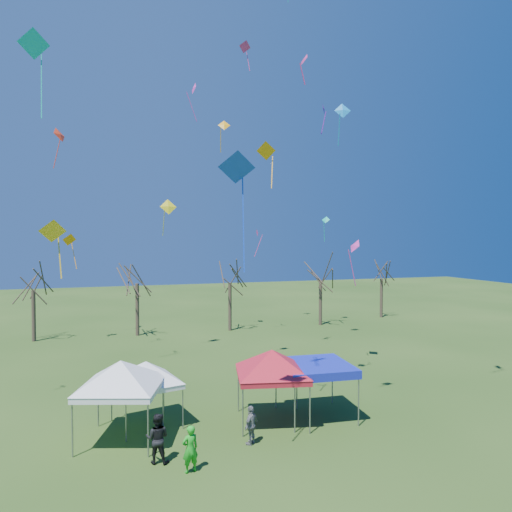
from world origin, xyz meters
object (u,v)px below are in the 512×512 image
at_px(tent_red, 272,355).
at_px(tree_5, 382,265).
at_px(tree_4, 321,264).
at_px(person_green, 190,449).
at_px(tent_white_mid, 146,366).
at_px(tent_white_west, 121,366).
at_px(tree_1, 33,272).
at_px(tree_3, 230,266).
at_px(person_grey, 251,425).
at_px(tree_2, 137,265).
at_px(person_dark, 157,438).
at_px(tent_blue, 315,368).

bearing_deg(tent_red, tree_5, 47.87).
bearing_deg(tree_4, person_green, -124.83).
relative_size(tent_white_mid, person_green, 2.18).
height_order(tent_white_west, person_green, tent_white_west).
height_order(tree_1, person_green, tree_1).
height_order(tree_3, person_grey, tree_3).
relative_size(tree_1, tent_white_west, 1.77).
distance_m(person_green, person_grey, 3.18).
xyz_separation_m(tree_3, tent_white_west, (-10.30, -21.38, -2.90)).
bearing_deg(tree_4, tent_red, -121.02).
bearing_deg(tree_3, tree_2, 177.73).
bearing_deg(person_grey, tent_red, -172.99).
relative_size(tent_red, person_green, 2.53).
height_order(tree_4, tent_white_mid, tree_4).
xyz_separation_m(person_dark, person_grey, (3.87, 0.41, -0.14)).
xyz_separation_m(tree_4, person_grey, (-14.49, -23.35, -5.25)).
bearing_deg(tree_1, person_green, -70.89).
bearing_deg(tree_5, tent_white_mid, -140.60).
height_order(tent_white_mid, tent_blue, tent_white_mid).
xyz_separation_m(tree_3, tent_white_mid, (-9.16, -20.03, -3.34)).
relative_size(tree_4, tent_blue, 2.25).
bearing_deg(tent_blue, person_grey, -153.51).
relative_size(tent_white_mid, tent_red, 0.86).
distance_m(tree_1, tent_red, 25.87).
distance_m(tree_4, tent_white_west, 29.13).
relative_size(tree_4, tent_white_west, 1.85).
xyz_separation_m(tent_white_mid, tent_red, (5.59, -1.44, 0.43)).
distance_m(tree_1, person_grey, 27.13).
distance_m(tree_3, person_grey, 24.53).
xyz_separation_m(tent_blue, person_green, (-6.60, -3.39, -1.50)).
bearing_deg(tent_red, tent_white_mid, 165.52).
distance_m(tree_3, tent_white_mid, 22.27).
bearing_deg(person_grey, tree_3, -145.57).
relative_size(person_green, person_grey, 1.07).
bearing_deg(tent_white_west, tent_white_mid, 49.89).
distance_m(tree_1, tree_5, 34.52).
bearing_deg(tree_3, tree_4, -0.26).
distance_m(tree_2, person_grey, 24.56).
height_order(tree_1, person_dark, tree_1).
bearing_deg(tent_blue, tent_white_mid, 169.31).
bearing_deg(tree_4, tree_1, 178.58).
relative_size(tent_white_mid, person_dark, 1.99).
distance_m(tree_2, tree_5, 26.15).
xyz_separation_m(tree_2, tree_5, (26.09, 1.69, -0.56)).
height_order(tree_4, person_dark, tree_4).
relative_size(tree_2, tree_5, 1.10).
xyz_separation_m(tent_white_west, tent_blue, (8.93, -0.12, -0.82)).
height_order(tree_5, person_green, tree_5).
distance_m(tent_red, person_dark, 6.35).
relative_size(tent_red, person_dark, 2.31).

